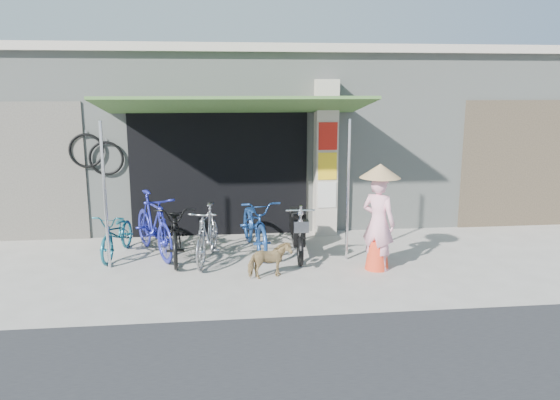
{
  "coord_description": "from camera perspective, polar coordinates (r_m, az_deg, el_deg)",
  "views": [
    {
      "loc": [
        -1.21,
        -7.9,
        2.87
      ],
      "look_at": [
        -0.2,
        1.0,
        1.0
      ],
      "focal_mm": 35.0,
      "sensor_mm": 36.0,
      "label": 1
    }
  ],
  "objects": [
    {
      "name": "awning",
      "position": [
        9.54,
        -4.7,
        9.61
      ],
      "size": [
        4.6,
        1.88,
        2.72
      ],
      "color": "#3D632C",
      "rests_on": "ground"
    },
    {
      "name": "ground",
      "position": [
        8.49,
        2.12,
        -7.97
      ],
      "size": [
        80.0,
        80.0,
        0.0
      ],
      "primitive_type": "plane",
      "color": "#B0A99F",
      "rests_on": "ground"
    },
    {
      "name": "bike_black",
      "position": [
        9.39,
        -10.83,
        -3.14
      ],
      "size": [
        0.78,
        1.89,
        0.97
      ],
      "primitive_type": "imported",
      "rotation": [
        0.0,
        0.0,
        0.08
      ],
      "color": "black",
      "rests_on": "ground"
    },
    {
      "name": "bike_teal",
      "position": [
        9.76,
        -16.62,
        -3.42
      ],
      "size": [
        0.75,
        1.56,
        0.79
      ],
      "primitive_type": "imported",
      "rotation": [
        0.0,
        0.0,
        -0.16
      ],
      "color": "#175B6B",
      "rests_on": "ground"
    },
    {
      "name": "bike_navy",
      "position": [
        9.61,
        -2.6,
        -2.54
      ],
      "size": [
        0.9,
        1.95,
        0.99
      ],
      "primitive_type": "imported",
      "rotation": [
        0.0,
        0.0,
        0.14
      ],
      "color": "navy",
      "rests_on": "ground"
    },
    {
      "name": "bicycle_shop",
      "position": [
        13.09,
        -1.17,
        7.25
      ],
      "size": [
        12.3,
        5.3,
        3.66
      ],
      "color": "gray",
      "rests_on": "ground"
    },
    {
      "name": "moped",
      "position": [
        9.45,
        1.84,
        -3.21
      ],
      "size": [
        0.47,
        1.66,
        0.94
      ],
      "rotation": [
        0.0,
        0.0,
        -0.07
      ],
      "color": "black",
      "rests_on": "ground"
    },
    {
      "name": "street_dog",
      "position": [
        8.34,
        -1.11,
        -6.34
      ],
      "size": [
        0.71,
        0.48,
        0.55
      ],
      "primitive_type": "imported",
      "rotation": [
        0.0,
        0.0,
        1.86
      ],
      "color": "#998551",
      "rests_on": "ground"
    },
    {
      "name": "neighbour_left",
      "position": [
        11.27,
        -26.08,
        2.58
      ],
      "size": [
        2.6,
        0.06,
        2.6
      ],
      "primitive_type": "cube",
      "color": "#6B665B",
      "rests_on": "ground"
    },
    {
      "name": "neighbour_right",
      "position": [
        12.29,
        23.99,
        3.43
      ],
      "size": [
        2.6,
        0.06,
        2.6
      ],
      "primitive_type": "cube",
      "color": "brown",
      "rests_on": "ground"
    },
    {
      "name": "bike_blue",
      "position": [
        9.64,
        -13.06,
        -2.46
      ],
      "size": [
        1.22,
        1.88,
        1.1
      ],
      "primitive_type": "imported",
      "rotation": [
        0.0,
        0.0,
        0.42
      ],
      "color": "navy",
      "rests_on": "ground"
    },
    {
      "name": "shop_pillar",
      "position": [
        10.64,
        4.76,
        4.34
      ],
      "size": [
        0.42,
        0.44,
        3.0
      ],
      "color": "beige",
      "rests_on": "ground"
    },
    {
      "name": "bike_silver",
      "position": [
        9.12,
        -7.62,
        -3.52
      ],
      "size": [
        0.75,
        1.65,
        0.96
      ],
      "primitive_type": "imported",
      "rotation": [
        0.0,
        0.0,
        -0.19
      ],
      "color": "#9E9DA1",
      "rests_on": "ground"
    },
    {
      "name": "nun",
      "position": [
        8.72,
        10.26,
        -1.82
      ],
      "size": [
        0.65,
        0.65,
        1.7
      ],
      "rotation": [
        0.0,
        0.0,
        2.36
      ],
      "color": "#F6A6BA",
      "rests_on": "ground"
    }
  ]
}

